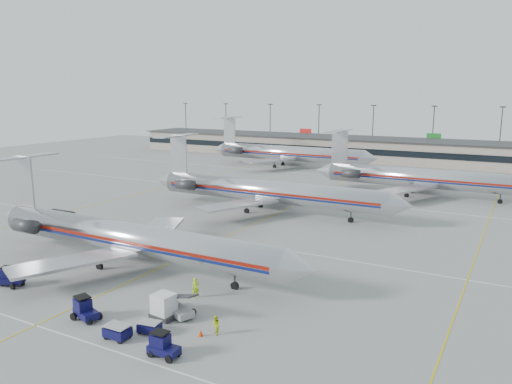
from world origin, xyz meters
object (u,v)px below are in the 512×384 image
Objects in this scene: jet_second_row at (264,191)px; uld_container at (164,306)px; belt_loader at (176,307)px; jet_foreground at (126,237)px; tug_center at (85,309)px.

jet_second_row is 40.14m from uld_container.
jet_second_row reaches higher than belt_loader.
jet_second_row reaches higher than uld_container.
jet_second_row is at bearing 112.12° from uld_container.
uld_container is (10.77, -38.60, -2.33)m from jet_second_row.
jet_foreground is at bearing 171.13° from belt_loader.
jet_foreground is 30.24m from jet_second_row.
jet_foreground is 14.81m from uld_container.
uld_container is 0.46× the size of belt_loader.
uld_container is at bearing -89.70° from belt_loader.
tug_center is 6.65m from uld_container.
jet_second_row is 42.36m from tug_center.
jet_second_row is 20.10× the size of uld_container.
tug_center is 0.57× the size of belt_loader.
belt_loader is at bearing -73.37° from jet_second_row.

